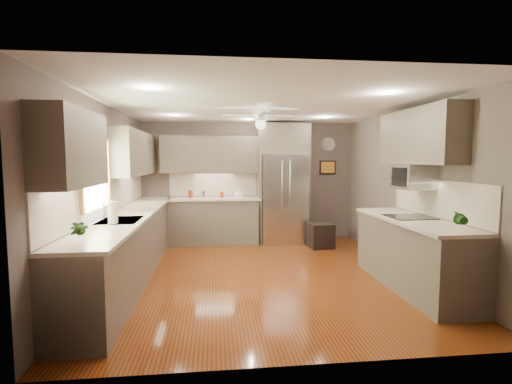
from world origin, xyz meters
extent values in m
plane|color=#541B0B|center=(0.00, 0.00, 0.00)|extent=(5.00, 5.00, 0.00)
plane|color=white|center=(0.00, 0.00, 2.50)|extent=(5.00, 5.00, 0.00)
plane|color=brown|center=(0.00, 2.50, 1.25)|extent=(4.50, 0.00, 4.50)
plane|color=brown|center=(0.00, -2.50, 1.25)|extent=(4.50, 0.00, 4.50)
plane|color=brown|center=(-2.25, 0.00, 1.25)|extent=(0.00, 5.00, 5.00)
plane|color=brown|center=(2.25, 0.00, 1.25)|extent=(0.00, 5.00, 5.00)
cylinder|color=maroon|center=(-1.20, 2.23, 1.02)|extent=(0.13, 0.13, 0.15)
cylinder|color=silver|center=(-0.95, 2.21, 1.01)|extent=(0.10, 0.10, 0.13)
cylinder|color=tan|center=(-0.73, 2.25, 1.03)|extent=(0.11, 0.11, 0.18)
cylinder|color=maroon|center=(-0.57, 2.22, 1.00)|extent=(0.10, 0.10, 0.12)
imported|color=white|center=(-2.07, -0.21, 1.03)|extent=(0.09, 0.10, 0.18)
imported|color=#224F16|center=(-1.95, -1.92, 1.09)|extent=(0.19, 0.16, 0.30)
imported|color=#224F16|center=(1.92, -1.73, 1.09)|extent=(0.19, 0.16, 0.29)
imported|color=tan|center=(-0.23, 2.17, 0.96)|extent=(0.23, 0.23, 0.05)
cube|color=brown|center=(-1.95, 0.15, 0.45)|extent=(0.60, 4.70, 0.90)
cube|color=beige|center=(-1.94, 0.15, 0.92)|extent=(0.65, 4.70, 0.04)
cube|color=beige|center=(-2.24, 0.15, 1.20)|extent=(0.02, 4.70, 0.50)
cube|color=brown|center=(-0.72, 2.20, 0.45)|extent=(1.85, 0.60, 0.90)
cube|color=beige|center=(-0.72, 2.19, 0.92)|extent=(1.85, 0.65, 0.04)
cube|color=beige|center=(-0.72, 2.49, 1.20)|extent=(1.85, 0.02, 0.50)
cube|color=brown|center=(-2.08, -1.60, 1.83)|extent=(0.33, 1.20, 0.75)
cube|color=brown|center=(-2.08, 1.30, 1.83)|extent=(0.33, 2.40, 0.75)
cube|color=brown|center=(-0.72, 2.33, 1.83)|extent=(2.15, 0.33, 0.75)
cube|color=brown|center=(2.08, -0.55, 2.03)|extent=(0.33, 1.70, 0.75)
cube|color=#BFF2B2|center=(-2.23, -0.50, 1.55)|extent=(0.01, 1.00, 0.80)
cube|color=olive|center=(-2.21, -0.50, 1.98)|extent=(0.05, 1.12, 0.06)
cube|color=olive|center=(-2.21, -0.50, 1.12)|extent=(0.05, 1.12, 0.06)
cube|color=olive|center=(-2.21, -1.03, 1.55)|extent=(0.05, 0.06, 0.80)
cube|color=olive|center=(-2.21, 0.03, 1.55)|extent=(0.05, 0.06, 0.80)
cube|color=silver|center=(-1.93, -0.50, 0.93)|extent=(0.50, 0.70, 0.03)
cube|color=#262626|center=(-1.93, -0.50, 0.89)|extent=(0.44, 0.62, 0.05)
cylinder|color=silver|center=(-2.13, -0.50, 1.05)|extent=(0.02, 0.02, 0.24)
cylinder|color=silver|center=(-2.07, -0.50, 1.17)|extent=(0.16, 0.02, 0.02)
cube|color=silver|center=(0.70, 2.14, 0.91)|extent=(0.92, 0.72, 1.82)
cube|color=black|center=(0.70, 1.80, 0.66)|extent=(0.88, 0.02, 0.02)
cube|color=black|center=(0.70, 1.79, 1.25)|extent=(0.01, 0.02, 1.00)
cylinder|color=silver|center=(0.62, 1.76, 1.25)|extent=(0.02, 0.02, 0.90)
cylinder|color=silver|center=(0.78, 1.76, 1.25)|extent=(0.02, 0.02, 0.90)
cube|color=brown|center=(0.70, 2.20, 2.14)|extent=(1.04, 0.60, 0.63)
cube|color=brown|center=(0.20, 2.20, 0.91)|extent=(0.06, 0.60, 1.82)
cube|color=brown|center=(1.20, 2.20, 0.91)|extent=(0.06, 0.60, 1.82)
cube|color=brown|center=(1.93, -0.80, 0.45)|extent=(0.65, 2.20, 0.90)
cube|color=beige|center=(1.91, -0.80, 0.92)|extent=(0.70, 2.20, 0.04)
cube|color=beige|center=(2.24, -0.80, 1.20)|extent=(0.02, 2.20, 0.50)
cube|color=black|center=(1.91, -0.70, 0.94)|extent=(0.56, 0.52, 0.01)
cube|color=silver|center=(2.03, -0.55, 1.48)|extent=(0.42, 0.55, 0.34)
cube|color=black|center=(1.82, -0.55, 1.48)|extent=(0.02, 0.40, 0.26)
cylinder|color=white|center=(0.00, 0.30, 2.46)|extent=(0.03, 0.03, 0.08)
cylinder|color=white|center=(0.00, 0.30, 2.36)|extent=(0.22, 0.22, 0.10)
sphere|color=white|center=(0.00, 0.30, 2.26)|extent=(0.16, 0.16, 0.16)
cube|color=white|center=(0.35, 0.30, 2.38)|extent=(0.48, 0.11, 0.01)
cube|color=white|center=(0.00, 0.65, 2.38)|extent=(0.11, 0.48, 0.01)
cube|color=white|center=(-0.35, 0.30, 2.38)|extent=(0.48, 0.11, 0.01)
cube|color=white|center=(0.00, -0.05, 2.38)|extent=(0.11, 0.48, 0.01)
cylinder|color=white|center=(-1.40, 1.30, 2.49)|extent=(0.14, 0.14, 0.01)
cylinder|color=white|center=(1.30, 1.30, 2.49)|extent=(0.14, 0.14, 0.01)
cylinder|color=white|center=(-1.40, -1.20, 2.49)|extent=(0.14, 0.14, 0.01)
cylinder|color=white|center=(1.30, -1.20, 2.49)|extent=(0.14, 0.14, 0.01)
cylinder|color=white|center=(0.00, 1.80, 2.49)|extent=(0.14, 0.14, 0.01)
cylinder|color=white|center=(1.75, 2.48, 2.05)|extent=(0.30, 0.03, 0.30)
cylinder|color=silver|center=(1.75, 2.47, 2.05)|extent=(0.29, 0.00, 0.29)
cube|color=black|center=(1.75, 2.48, 1.55)|extent=(0.36, 0.03, 0.30)
cube|color=orange|center=(1.75, 2.46, 1.55)|extent=(0.30, 0.01, 0.24)
cube|color=black|center=(1.34, 1.56, 0.23)|extent=(0.49, 0.49, 0.50)
cube|color=black|center=(1.34, 1.56, 0.46)|extent=(0.46, 0.46, 0.03)
cylinder|color=white|center=(-1.94, -0.79, 1.08)|extent=(0.11, 0.11, 0.26)
cylinder|color=silver|center=(-1.94, -0.79, 1.09)|extent=(0.02, 0.02, 0.28)
camera|label=1|loc=(-0.70, -5.40, 1.72)|focal=26.00mm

